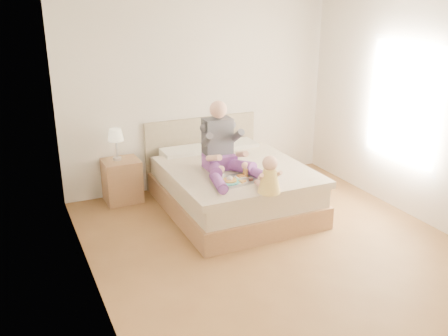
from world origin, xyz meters
name	(u,v)px	position (x,y,z in m)	size (l,w,h in m)	color
room	(281,112)	(0.08, 0.01, 1.51)	(4.02, 4.22, 2.71)	brown
bed	(230,184)	(0.00, 1.08, 0.32)	(1.70, 2.18, 1.00)	olive
nightstand	(122,181)	(-1.25, 1.88, 0.29)	(0.48, 0.43, 0.58)	olive
lamp	(116,137)	(-1.28, 1.91, 0.91)	(0.21, 0.21, 0.43)	#B6B8BE
adult	(224,151)	(-0.20, 0.86, 0.87)	(0.75, 1.05, 0.88)	#66327E
tray	(236,179)	(-0.22, 0.47, 0.64)	(0.47, 0.39, 0.12)	#B6B8BE
baby	(269,177)	(-0.03, 0.03, 0.78)	(0.28, 0.38, 0.43)	#F9CD4E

